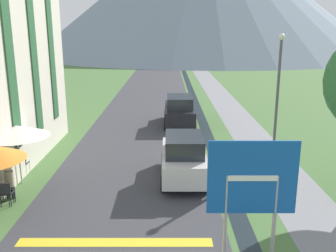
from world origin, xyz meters
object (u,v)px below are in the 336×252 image
road_sign (250,186)px  cafe_chair_near_left (3,192)px  cafe_umbrella_middle_white (15,131)px  parked_car_far (178,110)px  person_seated_far (7,180)px  parked_car_near (182,157)px  cafe_chair_far_right (20,162)px  cafe_chair_middle (3,178)px  cafe_chair_near_right (4,191)px  streetlamp (276,88)px

road_sign → cafe_chair_near_left: road_sign is taller
cafe_chair_near_left → cafe_umbrella_middle_white: size_ratio=0.35×
parked_car_far → cafe_umbrella_middle_white: cafe_umbrella_middle_white is taller
parked_car_far → person_seated_far: parked_car_far is taller
parked_car_near → cafe_chair_far_right: bearing=175.5°
cafe_chair_far_right → cafe_umbrella_middle_white: 1.86m
parked_car_far → parked_car_near: bearing=-90.6°
cafe_chair_far_right → cafe_chair_near_left: bearing=-55.5°
cafe_chair_middle → cafe_chair_near_left: bearing=-76.8°
parked_car_far → cafe_chair_near_right: size_ratio=5.04×
parked_car_far → cafe_chair_near_left: parked_car_far is taller
cafe_chair_near_left → cafe_chair_near_right: 0.06m
cafe_chair_far_right → person_seated_far: person_seated_far is taller
cafe_chair_near_left → cafe_chair_near_right: size_ratio=1.00×
cafe_chair_near_right → person_seated_far: bearing=92.7°
cafe_umbrella_middle_white → person_seated_far: 1.94m
person_seated_far → cafe_chair_near_right: bearing=-80.2°
road_sign → cafe_chair_near_right: 8.24m
parked_car_far → cafe_chair_far_right: parked_car_far is taller
cafe_chair_near_right → streetlamp: 11.44m
road_sign → cafe_chair_far_right: bearing=143.3°
streetlamp → person_seated_far: bearing=-159.0°
road_sign → parked_car_near: bearing=104.6°
cafe_chair_near_left → cafe_chair_near_right: same height
parked_car_near → cafe_umbrella_middle_white: (-6.26, -0.44, 1.18)m
road_sign → cafe_chair_middle: size_ratio=3.79×
parked_car_near → cafe_chair_near_left: parked_car_near is taller
cafe_chair_far_right → streetlamp: bearing=33.6°
parked_car_far → cafe_chair_middle: (-6.63, -9.89, -0.40)m
cafe_chair_far_right → streetlamp: size_ratio=0.15×
cafe_chair_near_right → cafe_chair_middle: bearing=107.0°
road_sign → cafe_chair_near_right: size_ratio=3.79×
cafe_umbrella_middle_white → streetlamp: (10.39, 2.60, 1.19)m
streetlamp → parked_car_near: bearing=-152.3°
cafe_chair_far_right → cafe_chair_middle: bearing=-64.5°
parked_car_near → person_seated_far: size_ratio=3.10×
cafe_chair_near_right → road_sign: bearing=-30.0°
road_sign → cafe_chair_near_left: 8.25m
cafe_umbrella_middle_white → parked_car_far: bearing=55.2°
cafe_chair_near_right → cafe_umbrella_middle_white: 2.45m
cafe_chair_far_right → cafe_chair_near_right: same height
parked_car_near → cafe_chair_near_left: size_ratio=4.51×
cafe_chair_near_right → cafe_chair_near_left: bearing=-128.7°
cafe_chair_far_right → cafe_chair_near_right: bearing=-54.6°
parked_car_far → person_seated_far: size_ratio=3.46×
parked_car_far → cafe_chair_far_right: 10.57m
cafe_chair_near_right → cafe_umbrella_middle_white: cafe_umbrella_middle_white is taller
cafe_chair_middle → streetlamp: bearing=8.8°
parked_car_far → cafe_umbrella_middle_white: (-6.35, -9.15, 1.18)m
road_sign → cafe_umbrella_middle_white: size_ratio=1.34×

